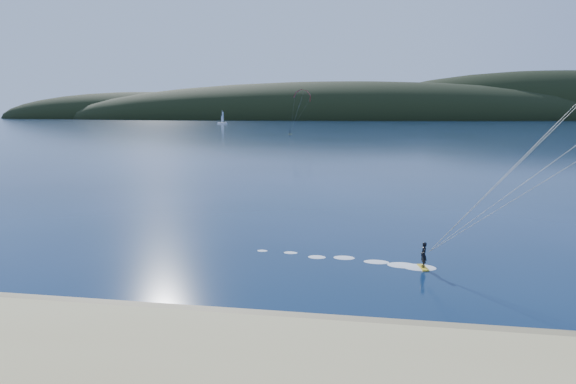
{
  "coord_description": "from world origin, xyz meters",
  "views": [
    {
      "loc": [
        6.27,
        -15.3,
        9.15
      ],
      "look_at": [
        2.05,
        10.0,
        5.0
      ],
      "focal_mm": 30.42,
      "sensor_mm": 36.0,
      "label": 1
    }
  ],
  "objects": [
    {
      "name": "ground",
      "position": [
        0.0,
        0.0,
        0.0
      ],
      "size": [
        1800.0,
        1800.0,
        0.0
      ],
      "primitive_type": "plane",
      "color": "#071B34",
      "rests_on": "ground"
    },
    {
      "name": "wet_sand",
      "position": [
        0.0,
        4.5,
        0.05
      ],
      "size": [
        220.0,
        2.5,
        0.1
      ],
      "color": "#907E54",
      "rests_on": "ground"
    },
    {
      "name": "headland",
      "position": [
        0.63,
        745.28,
        0.0
      ],
      "size": [
        1200.0,
        310.0,
        140.0
      ],
      "color": "black",
      "rests_on": "ground"
    },
    {
      "name": "kitesurfer_far",
      "position": [
        -22.31,
        192.12,
        15.19
      ],
      "size": [
        10.9,
        8.2,
        18.03
      ],
      "color": "yellow",
      "rests_on": "ground"
    },
    {
      "name": "sailboat",
      "position": [
        -121.21,
        399.75,
        0.9
      ],
      "size": [
        8.68,
        5.47,
        12.15
      ],
      "color": "white",
      "rests_on": "ground"
    }
  ]
}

